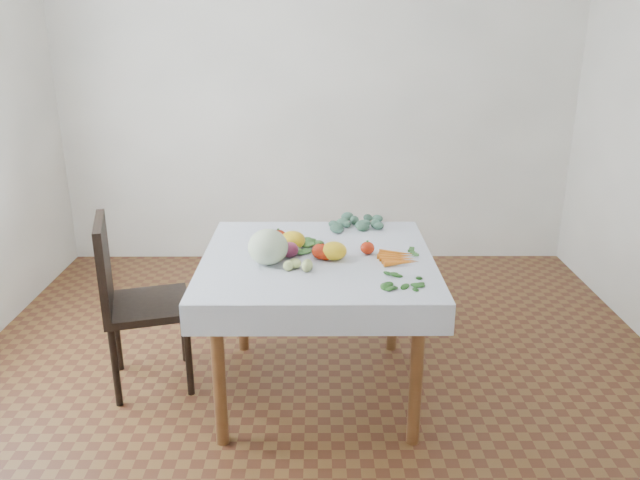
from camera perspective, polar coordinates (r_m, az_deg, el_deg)
The scene contains 19 objects.
ground at distance 3.40m, azimuth -0.21°, elevation -13.48°, with size 4.00×4.00×0.00m, color brown.
back_wall at distance 4.89m, azimuth -0.25°, elevation 13.47°, with size 4.00×0.04×2.70m, color white.
table at distance 3.10m, azimuth -0.23°, elevation -3.26°, with size 1.00×1.00×0.75m.
tablecloth at distance 3.06m, azimuth -0.23°, elevation -1.54°, with size 1.12×1.12×0.01m, color silver.
chair at distance 3.35m, azimuth -17.10°, elevation -4.65°, with size 0.52×0.52×0.93m.
cabbage at distance 2.95m, azimuth -4.78°, elevation -0.64°, with size 0.19×0.19×0.17m, color #B5C7A6.
tomato_a at distance 3.22m, azimuth -3.82°, elevation 0.27°, with size 0.09×0.09×0.08m, color #AB210B.
tomato_b at distance 3.02m, azimuth 0.05°, elevation -1.03°, with size 0.09×0.09×0.08m, color #AB210B.
tomato_c at distance 3.00m, azimuth 0.55°, elevation -1.31°, with size 0.07×0.07×0.06m, color #AB210B.
tomato_d at distance 3.09m, azimuth 4.36°, elevation -0.73°, with size 0.07×0.07×0.06m, color #AB210B.
heirloom_back at distance 3.15m, azimuth -2.52°, elevation -0.00°, with size 0.13×0.13×0.09m, color gold.
heirloom_front at distance 3.01m, azimuth 1.28°, elevation -0.99°, with size 0.12×0.12×0.09m, color gold.
onion_a at distance 3.06m, azimuth -4.65°, elevation -0.97°, with size 0.07×0.07×0.06m, color maroon.
onion_b at distance 3.04m, azimuth -2.81°, elevation -0.89°, with size 0.09×0.09×0.08m, color maroon.
tomatillo_cluster at distance 2.87m, azimuth -2.10°, elevation -2.44°, with size 0.12×0.13×0.05m.
carrot_bunch at distance 3.03m, azimuth 7.12°, elevation -1.62°, with size 0.17×0.20×0.03m.
kale_bunch at distance 3.52m, azimuth 3.65°, elevation 1.58°, with size 0.32×0.24×0.04m.
basil_bunch at distance 2.77m, azimuth 7.22°, elevation -3.82°, with size 0.26×0.18×0.01m.
dill_bunch at distance 3.15m, azimuth -2.20°, elevation -0.63°, with size 0.28×0.21×0.03m.
Camera 1 is at (0.00, -2.86, 1.84)m, focal length 35.00 mm.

